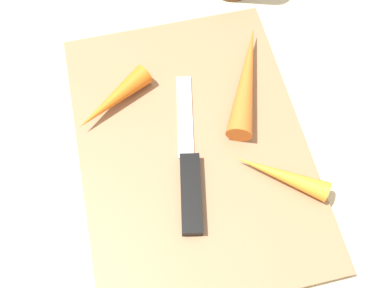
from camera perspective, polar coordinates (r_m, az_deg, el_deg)
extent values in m
plane|color=#C6B793|center=(0.52, 0.00, -0.56)|extent=(1.40, 1.40, 0.00)
cube|color=#99704C|center=(0.52, 0.00, -0.28)|extent=(0.36, 0.26, 0.01)
cube|color=#B7B7BC|center=(0.53, -0.53, 3.75)|extent=(0.11, 0.04, 0.00)
cube|color=black|center=(0.48, -0.14, -6.42)|extent=(0.09, 0.04, 0.01)
cone|color=orange|center=(0.49, 11.39, -3.92)|extent=(0.08, 0.10, 0.02)
cone|color=orange|center=(0.54, 7.07, 8.39)|extent=(0.15, 0.09, 0.03)
cone|color=orange|center=(0.53, -10.16, 5.66)|extent=(0.08, 0.10, 0.03)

